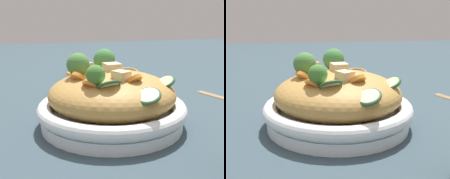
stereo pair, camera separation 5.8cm
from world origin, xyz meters
TOP-DOWN VIEW (x-y plane):
  - ground_plane at (0.00, 0.00)m, footprint 3.00×3.00m
  - serving_bowl at (0.00, 0.00)m, footprint 0.29×0.29m
  - noodle_heap at (-0.00, -0.00)m, footprint 0.25×0.25m
  - broccoli_florets at (-0.03, 0.03)m, footprint 0.12×0.18m
  - carrot_coins at (-0.04, -0.02)m, footprint 0.13×0.14m
  - zucchini_slices at (0.03, -0.07)m, footprint 0.17×0.12m
  - chicken_chunks at (-0.02, 0.01)m, footprint 0.10×0.12m

SIDE VIEW (x-z plane):
  - ground_plane at x=0.00m, z-range 0.00..0.00m
  - serving_bowl at x=0.00m, z-range 0.00..0.05m
  - noodle_heap at x=0.00m, z-range 0.02..0.11m
  - zucchini_slices at x=0.03m, z-range 0.07..0.11m
  - carrot_coins at x=-0.04m, z-range 0.09..0.12m
  - chicken_chunks at x=-0.02m, z-range 0.09..0.12m
  - broccoli_florets at x=-0.03m, z-range 0.09..0.15m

